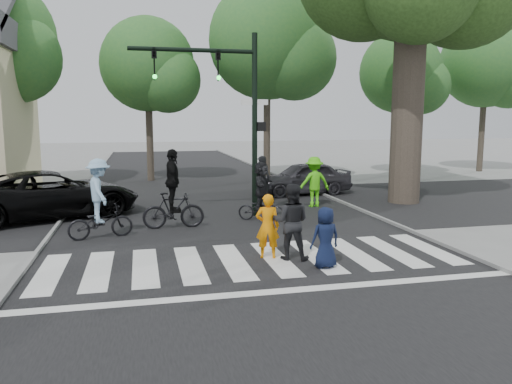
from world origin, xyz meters
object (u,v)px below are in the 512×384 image
at_px(cyclist_right, 261,195).
at_px(car_grey, 303,178).
at_px(traffic_signal, 229,99).
at_px(pedestrian_child, 325,238).
at_px(car_suv, 51,194).
at_px(pedestrian_woman, 268,226).
at_px(cyclist_mid, 173,196).
at_px(cyclist_left, 100,204).
at_px(pedestrian_adult, 291,222).

bearing_deg(cyclist_right, car_grey, 58.60).
relative_size(traffic_signal, cyclist_right, 3.13).
distance_m(pedestrian_child, car_suv, 10.02).
bearing_deg(pedestrian_woman, cyclist_mid, -48.05).
relative_size(traffic_signal, car_grey, 1.44).
bearing_deg(cyclist_mid, car_suv, 146.24).
bearing_deg(car_grey, pedestrian_woman, -28.16).
xyz_separation_m(cyclist_left, cyclist_mid, (2.04, 0.83, 0.02)).
distance_m(traffic_signal, car_suv, 6.69).
bearing_deg(cyclist_left, pedestrian_child, -38.15).
bearing_deg(car_grey, pedestrian_adult, -25.03).
xyz_separation_m(traffic_signal, car_grey, (3.95, 4.19, -3.19)).
distance_m(traffic_signal, cyclist_right, 3.28).
bearing_deg(pedestrian_woman, car_grey, -98.57).
bearing_deg(traffic_signal, cyclist_left, -151.37).
relative_size(car_suv, car_grey, 1.36).
distance_m(cyclist_mid, car_grey, 8.10).
distance_m(traffic_signal, pedestrian_adult, 6.12).
height_order(cyclist_right, car_grey, cyclist_right).
distance_m(pedestrian_woman, cyclist_mid, 4.23).
xyz_separation_m(cyclist_mid, car_grey, (5.91, 5.54, -0.27)).
xyz_separation_m(pedestrian_adult, car_grey, (3.45, 9.50, -0.18)).
distance_m(traffic_signal, cyclist_mid, 3.77).
distance_m(pedestrian_child, cyclist_left, 6.40).
height_order(cyclist_mid, car_suv, cyclist_mid).
relative_size(pedestrian_woman, cyclist_left, 0.70).
height_order(traffic_signal, cyclist_left, traffic_signal).
distance_m(traffic_signal, pedestrian_child, 7.00).
height_order(traffic_signal, cyclist_right, traffic_signal).
relative_size(pedestrian_woman, cyclist_mid, 0.65).
bearing_deg(car_suv, pedestrian_child, -158.66).
distance_m(traffic_signal, pedestrian_woman, 5.99).
xyz_separation_m(pedestrian_adult, cyclist_right, (0.37, 4.45, -0.04)).
bearing_deg(pedestrian_child, pedestrian_adult, -63.66).
relative_size(cyclist_right, car_grey, 0.46).
height_order(pedestrian_adult, car_suv, pedestrian_adult).
distance_m(pedestrian_child, pedestrian_adult, 1.01).
relative_size(pedestrian_child, cyclist_right, 0.71).
relative_size(pedestrian_woman, pedestrian_adult, 0.86).
bearing_deg(car_suv, pedestrian_woman, -159.09).
bearing_deg(cyclist_left, pedestrian_woman, -36.24).
relative_size(cyclist_mid, cyclist_right, 1.24).
xyz_separation_m(pedestrian_woman, cyclist_mid, (-1.94, 3.75, 0.21)).
bearing_deg(cyclist_mid, car_grey, 43.15).
bearing_deg(pedestrian_woman, pedestrian_child, 149.97).
xyz_separation_m(pedestrian_child, cyclist_right, (-0.16, 5.27, 0.17)).
bearing_deg(car_suv, cyclist_left, -173.69).
distance_m(cyclist_left, cyclist_right, 5.04).
distance_m(cyclist_left, car_suv, 3.84).
distance_m(pedestrian_child, car_grey, 10.73).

